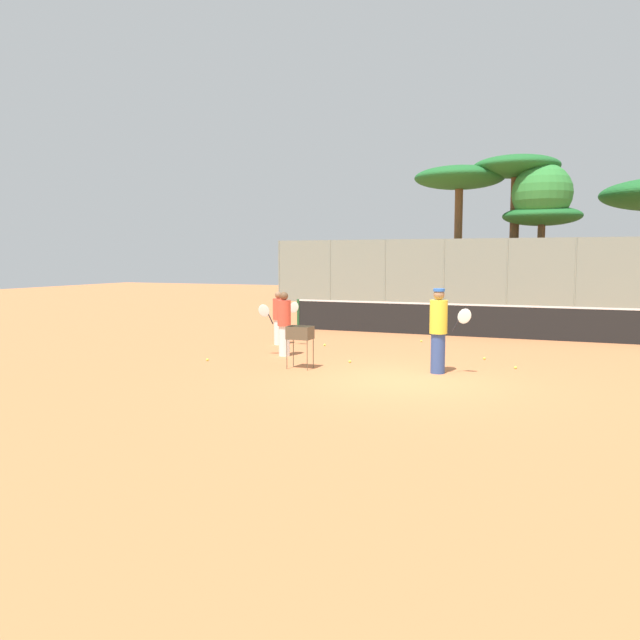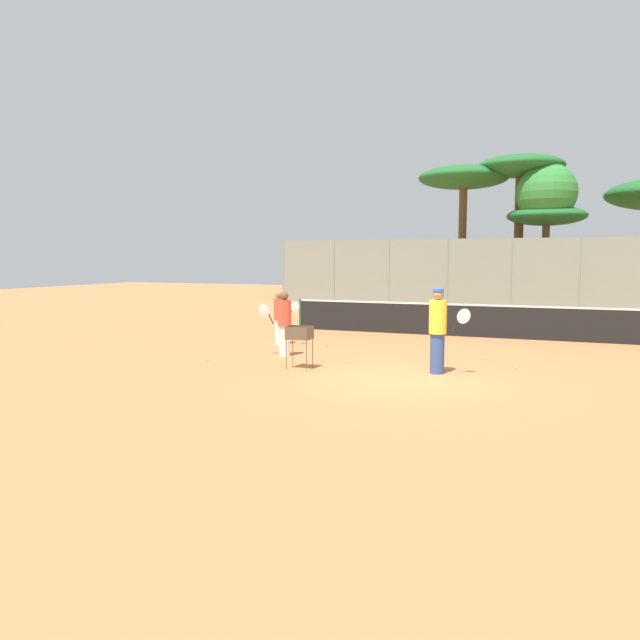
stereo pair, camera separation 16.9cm
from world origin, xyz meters
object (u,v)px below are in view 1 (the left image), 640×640
(tennis_net, at_px, (467,319))
(player_red_cap, at_px, (279,317))
(player_white_outfit, at_px, (284,323))
(ball_cart, at_px, (300,336))
(player_yellow_shirt, at_px, (439,330))

(tennis_net, distance_m, player_red_cap, 6.28)
(player_white_outfit, xyz_separation_m, ball_cart, (1.14, -1.52, -0.11))
(player_red_cap, bearing_deg, ball_cart, -54.87)
(player_white_outfit, relative_size, player_yellow_shirt, 0.89)
(tennis_net, bearing_deg, player_red_cap, -140.21)
(player_yellow_shirt, bearing_deg, player_red_cap, 151.93)
(tennis_net, relative_size, player_red_cap, 7.69)
(player_yellow_shirt, bearing_deg, tennis_net, 93.57)
(tennis_net, height_order, player_red_cap, player_red_cap)
(tennis_net, height_order, ball_cart, tennis_net)
(player_white_outfit, bearing_deg, player_red_cap, -76.94)
(tennis_net, relative_size, player_white_outfit, 7.21)
(player_red_cap, height_order, ball_cart, player_red_cap)
(player_white_outfit, bearing_deg, player_yellow_shirt, 151.32)
(player_white_outfit, xyz_separation_m, player_red_cap, (-1.05, 1.86, -0.05))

